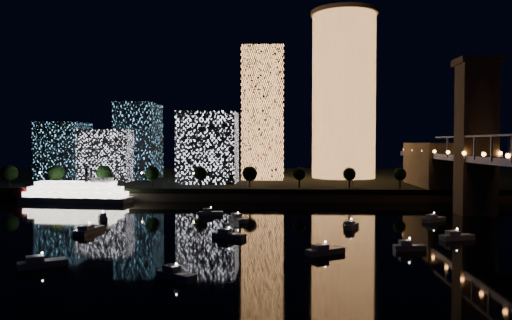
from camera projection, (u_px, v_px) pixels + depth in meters
The scene contains 10 objects.
ground at pixel (269, 244), 113.58m from camera, with size 520.00×520.00×0.00m, color black.
far_bank at pixel (276, 180), 273.19m from camera, with size 420.00×160.00×5.00m, color black.
seawall at pixel (274, 198), 195.37m from camera, with size 420.00×6.00×3.00m, color #6B5E4C.
tower_cylindrical at pixel (344, 95), 255.04m from camera, with size 34.00×34.00×84.88m.
tower_rectangular at pixel (263, 114), 247.49m from camera, with size 20.38×20.38×64.84m, color #EC924B.
midrise_blocks at pixel (137, 148), 236.38m from camera, with size 92.25×45.48×37.69m.
riverboat at pixel (71, 193), 192.78m from camera, with size 46.65×14.02×13.84m.
motorboats at pixel (249, 232), 123.60m from camera, with size 103.97×79.14×2.78m.
esplanade_trees at pixel (164, 174), 203.33m from camera, with size 165.94×6.81×8.91m.
street_lamps at pixel (194, 176), 208.81m from camera, with size 132.70×0.70×5.65m.
Camera 1 is at (2.72, -112.85, 23.08)m, focal length 35.00 mm.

